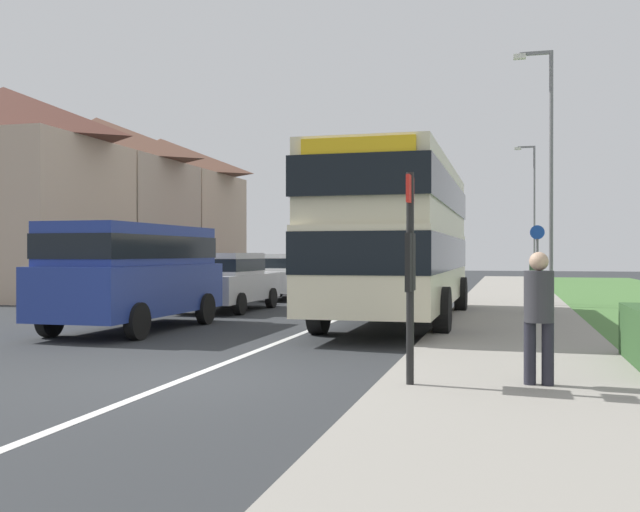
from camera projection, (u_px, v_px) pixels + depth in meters
ground_plane at (188, 378)px, 9.50m from camera, size 120.00×120.00×0.00m
lane_marking_centre at (332, 322)px, 17.23m from camera, size 0.14×60.00×0.01m
pavement_near_side at (513, 333)px, 14.23m from camera, size 3.20×68.00×0.12m
double_decker_bus at (399, 232)px, 16.85m from camera, size 2.80×9.69×3.70m
parked_van_blue at (134, 268)px, 15.35m from camera, size 2.11×5.10×2.25m
parked_car_silver at (226, 279)px, 20.49m from camera, size 1.99×4.24×1.66m
parked_car_white at (289, 274)px, 25.68m from camera, size 1.90×4.13×1.63m
parked_car_red at (324, 270)px, 30.78m from camera, size 1.91×3.91×1.73m
pedestrian_at_stop at (539, 311)px, 8.33m from camera, size 0.34×0.34×1.67m
pedestrian_walking_away at (536, 280)px, 18.18m from camera, size 0.34×0.34×1.67m
bus_stop_sign at (410, 263)px, 8.38m from camera, size 0.09×0.52×2.60m
cycle_route_sign at (537, 260)px, 22.24m from camera, size 0.44×0.08×2.52m
street_lamp_mid at (547, 161)px, 21.13m from camera, size 1.14×0.20×7.63m
street_lamp_far at (532, 204)px, 40.29m from camera, size 1.14×0.20×7.69m
house_terrace_far_side at (96, 204)px, 32.17m from camera, size 7.48×18.24×7.75m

